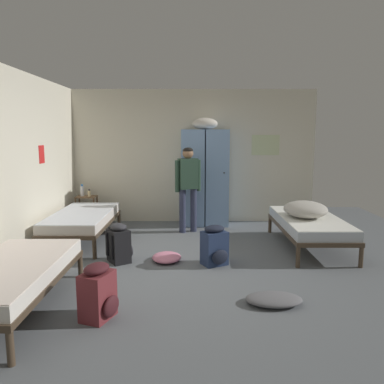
# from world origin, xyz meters

# --- Properties ---
(ground_plane) EXTENTS (8.10, 8.10, 0.00)m
(ground_plane) POSITION_xyz_m (0.00, 0.00, 0.00)
(ground_plane) COLOR slate
(room_backdrop) EXTENTS (4.86, 5.12, 2.64)m
(room_backdrop) POSITION_xyz_m (-1.22, 1.26, 1.32)
(room_backdrop) COLOR beige
(room_backdrop) RESTS_ON ground_plane
(locker_bank) EXTENTS (0.90, 0.55, 2.07)m
(locker_bank) POSITION_xyz_m (0.24, 2.25, 0.97)
(locker_bank) COLOR #7A9ECC
(locker_bank) RESTS_ON ground_plane
(shelf_unit) EXTENTS (0.38, 0.30, 0.57)m
(shelf_unit) POSITION_xyz_m (-2.07, 2.21, 0.35)
(shelf_unit) COLOR brown
(shelf_unit) RESTS_ON ground_plane
(bed_left_front) EXTENTS (0.90, 1.90, 0.49)m
(bed_left_front) POSITION_xyz_m (-1.82, -1.47, 0.38)
(bed_left_front) COLOR #473828
(bed_left_front) RESTS_ON ground_plane
(bed_right) EXTENTS (0.90, 1.90, 0.49)m
(bed_right) POSITION_xyz_m (1.82, 0.71, 0.38)
(bed_right) COLOR #473828
(bed_right) RESTS_ON ground_plane
(bed_left_rear) EXTENTS (0.90, 1.90, 0.49)m
(bed_left_rear) POSITION_xyz_m (-1.82, 1.06, 0.38)
(bed_left_rear) COLOR #473828
(bed_left_rear) RESTS_ON ground_plane
(bedding_heap) EXTENTS (0.66, 0.74, 0.25)m
(bedding_heap) POSITION_xyz_m (1.74, 0.69, 0.61)
(bedding_heap) COLOR #B7B2A8
(bedding_heap) RESTS_ON bed_right
(person_traveler) EXTENTS (0.46, 0.30, 1.53)m
(person_traveler) POSITION_xyz_m (-0.08, 1.67, 0.92)
(person_traveler) COLOR #2D334C
(person_traveler) RESTS_ON ground_plane
(water_bottle) EXTENTS (0.07, 0.07, 0.23)m
(water_bottle) POSITION_xyz_m (-2.15, 2.23, 0.67)
(water_bottle) COLOR white
(water_bottle) RESTS_ON shelf_unit
(lotion_bottle) EXTENTS (0.06, 0.06, 0.14)m
(lotion_bottle) POSITION_xyz_m (-2.00, 2.17, 0.63)
(lotion_bottle) COLOR beige
(lotion_bottle) RESTS_ON shelf_unit
(backpack_black) EXTENTS (0.41, 0.40, 0.55)m
(backpack_black) POSITION_xyz_m (-1.02, 0.02, 0.26)
(backpack_black) COLOR black
(backpack_black) RESTS_ON ground_plane
(backpack_navy) EXTENTS (0.39, 0.41, 0.55)m
(backpack_navy) POSITION_xyz_m (0.30, -0.10, 0.26)
(backpack_navy) COLOR navy
(backpack_navy) RESTS_ON ground_plane
(backpack_maroon) EXTENTS (0.40, 0.38, 0.55)m
(backpack_maroon) POSITION_xyz_m (-0.91, -1.63, 0.26)
(backpack_maroon) COLOR maroon
(backpack_maroon) RESTS_ON ground_plane
(clothes_pile_pink) EXTENTS (0.41, 0.46, 0.11)m
(clothes_pile_pink) POSITION_xyz_m (-0.37, 0.05, 0.05)
(clothes_pile_pink) COLOR pink
(clothes_pile_pink) RESTS_ON ground_plane
(clothes_pile_grey) EXTENTS (0.59, 0.38, 0.10)m
(clothes_pile_grey) POSITION_xyz_m (0.85, -1.32, 0.05)
(clothes_pile_grey) COLOR slate
(clothes_pile_grey) RESTS_ON ground_plane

